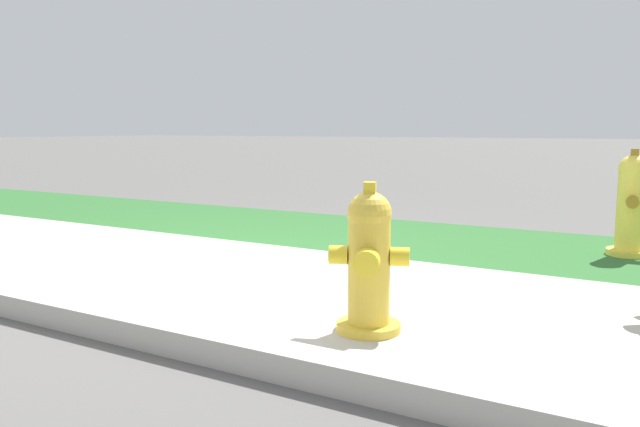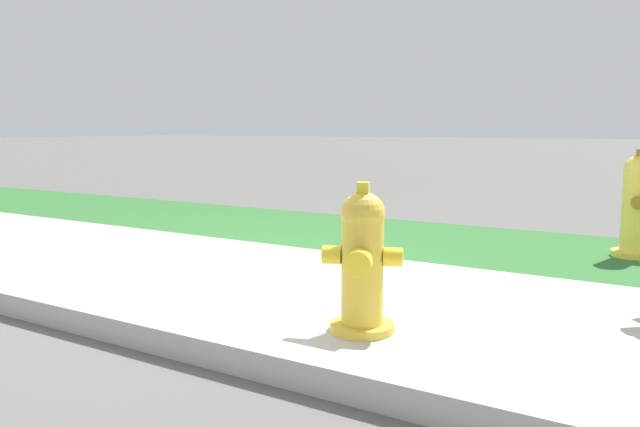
% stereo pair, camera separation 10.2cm
% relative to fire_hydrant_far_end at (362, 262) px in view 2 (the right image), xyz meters
% --- Properties ---
extents(ground_plane, '(120.00, 120.00, 0.00)m').
position_rel_fire_hydrant_far_end_xyz_m(ground_plane, '(-1.47, 0.52, -0.35)').
color(ground_plane, '#5B5956').
extents(sidewalk_pavement, '(18.00, 2.18, 0.01)m').
position_rel_fire_hydrant_far_end_xyz_m(sidewalk_pavement, '(-1.47, 0.52, -0.34)').
color(sidewalk_pavement, '#BCB7AD').
rests_on(sidewalk_pavement, ground).
extents(grass_verge, '(18.00, 1.90, 0.01)m').
position_rel_fire_hydrant_far_end_xyz_m(grass_verge, '(-1.47, 2.56, -0.34)').
color(grass_verge, '#2D662D').
rests_on(grass_verge, ground).
extents(street_curb, '(18.00, 0.16, 0.12)m').
position_rel_fire_hydrant_far_end_xyz_m(street_curb, '(-1.47, -0.65, -0.29)').
color(street_curb, '#BCB7AD').
rests_on(street_curb, ground).
extents(fire_hydrant_far_end, '(0.39, 0.36, 0.73)m').
position_rel_fire_hydrant_far_end_xyz_m(fire_hydrant_far_end, '(0.00, 0.00, 0.00)').
color(fire_hydrant_far_end, gold).
rests_on(fire_hydrant_far_end, ground).
extents(fire_hydrant_across_street, '(0.37, 0.39, 0.82)m').
position_rel_fire_hydrant_far_end_xyz_m(fire_hydrant_across_street, '(0.95, 2.66, 0.05)').
color(fire_hydrant_across_street, yellow).
rests_on(fire_hydrant_across_street, ground).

